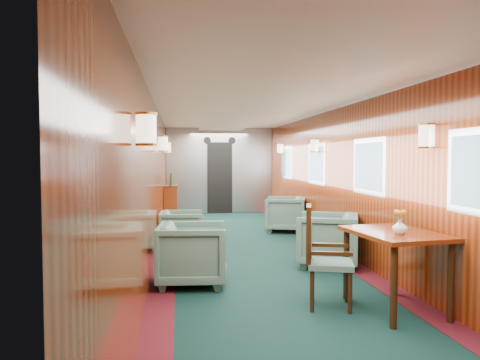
{
  "coord_description": "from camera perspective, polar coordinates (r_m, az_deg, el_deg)",
  "views": [
    {
      "loc": [
        -1.15,
        -7.26,
        1.58
      ],
      "look_at": [
        0.0,
        1.47,
        1.15
      ],
      "focal_mm": 35.0,
      "sensor_mm": 36.0,
      "label": 1
    }
  ],
  "objects": [
    {
      "name": "dining_table",
      "position": [
        5.1,
        18.37,
        -7.43
      ],
      "size": [
        0.88,
        1.17,
        0.82
      ],
      "rotation": [
        0.0,
        0.0,
        0.12
      ],
      "color": "maroon",
      "rests_on": "ground"
    },
    {
      "name": "armchair_right_far",
      "position": [
        10.0,
        5.5,
        -4.14
      ],
      "size": [
        1.01,
        0.99,
        0.75
      ],
      "primitive_type": "imported",
      "rotation": [
        0.0,
        0.0,
        -1.85
      ],
      "color": "#1D453D",
      "rests_on": "ground"
    },
    {
      "name": "armchair_left_far",
      "position": [
        8.12,
        -7.14,
        -6.06
      ],
      "size": [
        0.75,
        0.73,
        0.67
      ],
      "primitive_type": "imported",
      "rotation": [
        0.0,
        0.0,
        1.54
      ],
      "color": "#1D453D",
      "rests_on": "ground"
    },
    {
      "name": "windows_right",
      "position": [
        7.96,
        11.86,
        1.8
      ],
      "size": [
        0.02,
        8.6,
        0.8
      ],
      "color": "silver",
      "rests_on": "ground"
    },
    {
      "name": "wall_sconces",
      "position": [
        7.91,
        0.86,
        4.32
      ],
      "size": [
        2.97,
        7.97,
        0.25
      ],
      "color": "beige",
      "rests_on": "ground"
    },
    {
      "name": "side_chair",
      "position": [
        5.05,
        9.79,
        -8.65
      ],
      "size": [
        0.58,
        0.6,
        1.07
      ],
      "rotation": [
        0.0,
        0.0,
        -0.28
      ],
      "color": "#1D453D",
      "rests_on": "ground"
    },
    {
      "name": "armchair_right_near",
      "position": [
        6.94,
        10.6,
        -7.14
      ],
      "size": [
        1.09,
        1.08,
        0.78
      ],
      "primitive_type": "imported",
      "rotation": [
        0.0,
        0.0,
        -1.94
      ],
      "color": "#1D453D",
      "rests_on": "ground"
    },
    {
      "name": "credenza",
      "position": [
        11.22,
        -8.45,
        -2.89
      ],
      "size": [
        0.32,
        1.03,
        1.2
      ],
      "color": "maroon",
      "rests_on": "ground"
    },
    {
      "name": "armchair_left_near",
      "position": [
        5.88,
        -5.81,
        -8.94
      ],
      "size": [
        0.91,
        0.88,
        0.77
      ],
      "primitive_type": "imported",
      "rotation": [
        0.0,
        0.0,
        1.49
      ],
      "color": "#1D453D",
      "rests_on": "ground"
    },
    {
      "name": "flower_vase",
      "position": [
        4.9,
        18.9,
        -5.42
      ],
      "size": [
        0.19,
        0.19,
        0.15
      ],
      "primitive_type": "imported",
      "rotation": [
        0.0,
        0.0,
        0.42
      ],
      "color": "white",
      "rests_on": "dining_table"
    },
    {
      "name": "bulkhead",
      "position": [
        13.22,
        -2.51,
        1.08
      ],
      "size": [
        2.98,
        0.17,
        2.39
      ],
      "color": "#A1A3A7",
      "rests_on": "ground"
    },
    {
      "name": "room",
      "position": [
        7.35,
        1.5,
        3.22
      ],
      "size": [
        12.0,
        12.1,
        2.4
      ],
      "color": "black",
      "rests_on": "ground"
    }
  ]
}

